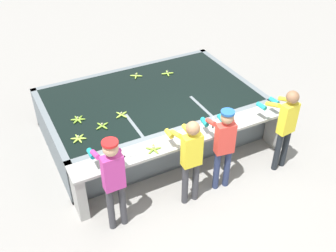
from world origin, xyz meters
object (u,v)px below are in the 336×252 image
object	(u,v)px
banana_bunch_ledge_0	(187,140)
banana_bunch_ledge_1	(153,149)
banana_bunch_floating_2	(168,73)
worker_0	(113,176)
worker_2	(224,142)
banana_bunch_floating_0	(121,115)
banana_bunch_floating_5	(78,119)
worker_1	(191,155)
banana_bunch_floating_1	(136,76)
worker_3	(285,123)
knife_0	(213,124)
knife_1	(126,156)
banana_bunch_floating_4	(102,126)
banana_bunch_floating_3	(78,139)

from	to	relation	value
banana_bunch_ledge_0	banana_bunch_ledge_1	bearing A→B (deg)	175.93
banana_bunch_floating_2	banana_bunch_ledge_0	xyz separation A→B (m)	(-0.82, -2.31, 0.00)
worker_0	worker_2	world-z (taller)	worker_0
banana_bunch_floating_0	banana_bunch_floating_5	size ratio (longest dim) A/B	0.96
banana_bunch_floating_0	worker_1	bearing A→B (deg)	-73.19
worker_2	banana_bunch_floating_1	distance (m)	2.95
worker_3	worker_2	bearing A→B (deg)	176.69
worker_3	knife_0	world-z (taller)	worker_3
worker_3	knife_1	xyz separation A→B (m)	(-2.82, 0.58, -0.11)
banana_bunch_floating_5	worker_3	bearing A→B (deg)	-31.24
banana_bunch_floating_4	banana_bunch_ledge_0	distance (m)	1.57
knife_1	worker_1	bearing A→B (deg)	-31.66
worker_0	banana_bunch_floating_2	bearing A→B (deg)	49.50
banana_bunch_ledge_1	knife_1	size ratio (longest dim) A/B	0.79
worker_0	worker_1	world-z (taller)	worker_0
banana_bunch_floating_2	knife_1	world-z (taller)	banana_bunch_floating_2
worker_0	banana_bunch_ledge_1	bearing A→B (deg)	26.72
banana_bunch_floating_2	banana_bunch_ledge_1	world-z (taller)	banana_bunch_ledge_1
banana_bunch_floating_5	banana_bunch_ledge_0	bearing A→B (deg)	-44.98
banana_bunch_floating_0	banana_bunch_floating_2	bearing A→B (deg)	34.83
worker_3	banana_bunch_floating_2	distance (m)	2.94
worker_0	banana_bunch_floating_2	distance (m)	3.56
worker_3	banana_bunch_floating_1	xyz separation A→B (m)	(-1.59, 3.00, -0.10)
banana_bunch_floating_0	banana_bunch_ledge_0	bearing A→B (deg)	-60.66
worker_3	banana_bunch_floating_5	bearing A→B (deg)	148.76
banana_bunch_floating_2	banana_bunch_floating_3	xyz separation A→B (m)	(-2.46, -1.40, -0.00)
worker_0	banana_bunch_floating_5	bearing A→B (deg)	89.52
worker_2	banana_bunch_floating_0	size ratio (longest dim) A/B	5.97
worker_2	worker_3	size ratio (longest dim) A/B	0.97
worker_2	knife_1	bearing A→B (deg)	162.08
banana_bunch_floating_2	banana_bunch_floating_3	bearing A→B (deg)	-150.32
banana_bunch_ledge_0	knife_0	world-z (taller)	banana_bunch_ledge_0
worker_0	worker_1	bearing A→B (deg)	-2.34
banana_bunch_floating_1	banana_bunch_ledge_1	size ratio (longest dim) A/B	0.94
banana_bunch_floating_0	banana_bunch_floating_2	size ratio (longest dim) A/B	0.97
banana_bunch_floating_1	worker_0	bearing A→B (deg)	-119.39
banana_bunch_floating_4	banana_bunch_floating_5	distance (m)	0.52
banana_bunch_floating_1	banana_bunch_floating_3	xyz separation A→B (m)	(-1.79, -1.62, -0.00)
banana_bunch_ledge_0	banana_bunch_floating_1	bearing A→B (deg)	86.47
knife_0	worker_1	bearing A→B (deg)	-142.35
banana_bunch_floating_0	worker_2	bearing A→B (deg)	-54.48
worker_3	banana_bunch_floating_1	world-z (taller)	worker_3
knife_0	banana_bunch_floating_1	bearing A→B (deg)	102.48
banana_bunch_floating_0	banana_bunch_floating_5	distance (m)	0.80
banana_bunch_floating_0	banana_bunch_floating_3	bearing A→B (deg)	-159.95
worker_1	knife_1	distance (m)	1.05
worker_3	banana_bunch_floating_5	xyz separation A→B (m)	(-3.22, 1.95, -0.10)
worker_1	knife_1	xyz separation A→B (m)	(-0.89, 0.55, -0.09)
banana_bunch_floating_3	banana_bunch_ledge_0	world-z (taller)	banana_bunch_ledge_0
worker_1	worker_2	distance (m)	0.67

